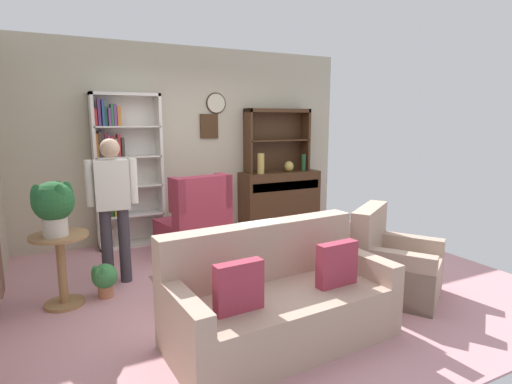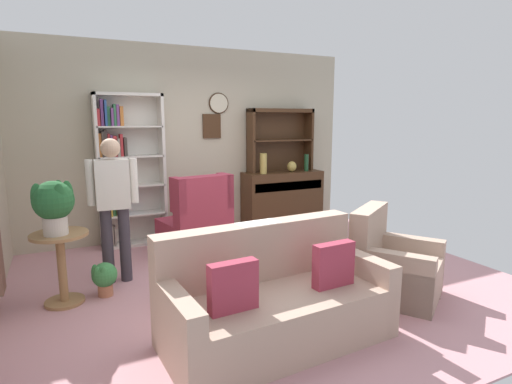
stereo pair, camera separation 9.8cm
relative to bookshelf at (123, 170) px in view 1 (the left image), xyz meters
The scene contains 18 objects.
ground_plane 2.46m from the bookshelf, 61.45° to the right, with size 5.40×4.60×0.02m, color #C68C93.
wall_back 1.13m from the bookshelf, ahead, with size 5.00×0.09×2.80m.
area_rug 2.79m from the bookshelf, 60.73° to the right, with size 2.49×1.87×0.01m, color #846651.
bookshelf is the anchor object (origin of this frame).
sideboard 2.50m from the bookshelf, ahead, with size 1.30×0.45×0.92m.
sideboard_hutch 2.48m from the bookshelf, ahead, with size 1.10×0.26×1.00m.
vase_tall 2.05m from the bookshelf, ahead, with size 0.11×0.11×0.32m, color tan.
vase_round 2.56m from the bookshelf, ahead, with size 0.15×0.15×0.17m, color tan.
bottle_wine 2.82m from the bookshelf, ahead, with size 0.07×0.07×0.27m, color #194223.
couch_floral 3.27m from the bookshelf, 77.85° to the right, with size 1.85×0.96×0.90m.
armchair_floral 3.67m from the bookshelf, 53.75° to the right, with size 1.06×1.06×0.88m.
wingback_chair 1.27m from the bookshelf, 43.13° to the right, with size 0.91×0.93×1.05m.
plant_stand 1.98m from the bookshelf, 117.30° to the right, with size 0.52×0.52×0.70m.
potted_plant_large 1.92m from the bookshelf, 117.20° to the right, with size 0.36×0.36×0.50m.
potted_plant_small 1.94m from the bookshelf, 106.38° to the right, with size 0.25×0.25×0.34m.
person_reading 1.37m from the bookshelf, 103.53° to the right, with size 0.52×0.22×1.56m.
coffee_table 2.31m from the bookshelf, 74.28° to the right, with size 0.80×0.50×0.42m.
book_stack 2.41m from the bookshelf, 71.75° to the right, with size 0.18×0.16×0.05m.
Camera 1 is at (-1.94, -3.83, 1.75)m, focal length 28.73 mm.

